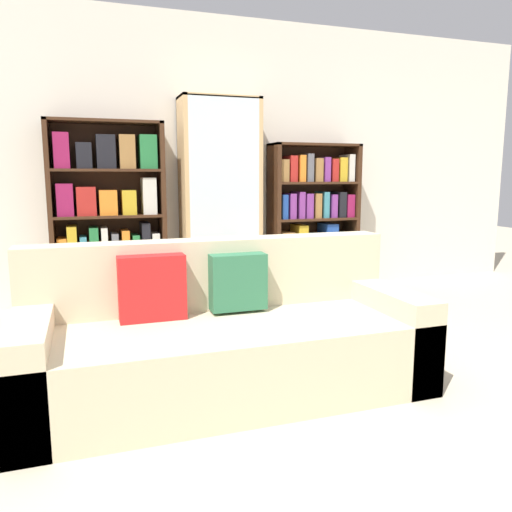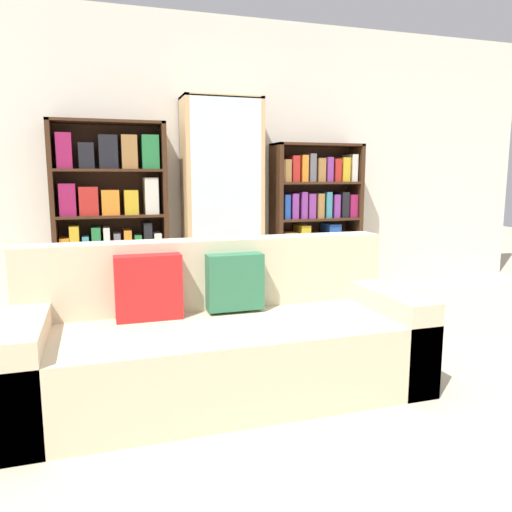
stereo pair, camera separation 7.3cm
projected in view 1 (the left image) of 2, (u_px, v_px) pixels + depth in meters
The scene contains 7 objects.
ground_plane at pixel (351, 406), 2.61m from camera, with size 16.00×16.00×0.00m, color beige.
wall_back at pixel (218, 160), 4.94m from camera, with size 7.08×0.06×2.70m.
couch at pixel (225, 340), 2.78m from camera, with size 2.18×0.87×0.82m.
bookshelf_left at pixel (109, 219), 4.49m from camera, with size 1.00×0.32×1.67m.
display_cabinet at pixel (220, 200), 4.78m from camera, with size 0.74×0.36×1.91m.
bookshelf_right at pixel (313, 222), 5.15m from camera, with size 0.92×0.32×1.51m.
wine_bottle at pixel (295, 308), 3.98m from camera, with size 0.07×0.07×0.37m.
Camera 1 is at (-1.26, -2.16, 1.20)m, focal length 35.00 mm.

